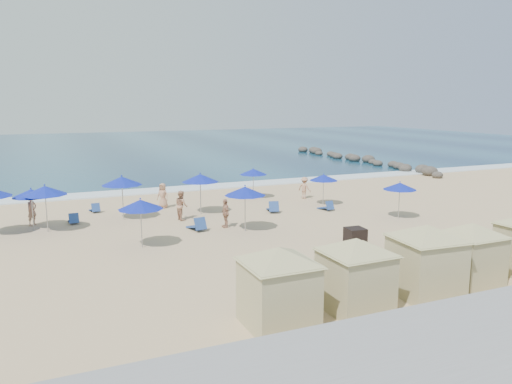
# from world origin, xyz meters

# --- Properties ---
(ground) EXTENTS (160.00, 160.00, 0.00)m
(ground) POSITION_xyz_m (0.00, 0.00, 0.00)
(ground) COLOR tan
(ground) RESTS_ON ground
(ocean) EXTENTS (160.00, 80.00, 0.06)m
(ocean) POSITION_xyz_m (0.00, 55.00, 0.03)
(ocean) COLOR #0E304E
(ocean) RESTS_ON ground
(surf_line) EXTENTS (160.00, 2.50, 0.08)m
(surf_line) POSITION_xyz_m (0.00, 15.50, 0.04)
(surf_line) COLOR white
(surf_line) RESTS_ON ground
(seawall) EXTENTS (160.00, 6.10, 1.22)m
(seawall) POSITION_xyz_m (0.00, -13.50, 0.65)
(seawall) COLOR gray
(seawall) RESTS_ON ground
(rock_jetty) EXTENTS (2.56, 26.66, 0.96)m
(rock_jetty) POSITION_xyz_m (24.01, 24.90, 0.36)
(rock_jetty) COLOR #312C29
(rock_jetty) RESTS_ON ground
(trash_bin) EXTENTS (0.92, 0.92, 0.86)m
(trash_bin) POSITION_xyz_m (4.05, -3.09, 0.43)
(trash_bin) COLOR black
(trash_bin) RESTS_ON ground
(cabana_0) EXTENTS (4.38, 4.38, 2.75)m
(cabana_0) POSITION_xyz_m (-3.16, -9.41, 1.57)
(cabana_0) COLOR tan
(cabana_0) RESTS_ON ground
(cabana_1) EXTENTS (4.28, 4.28, 2.69)m
(cabana_1) POSITION_xyz_m (-0.32, -9.35, 1.54)
(cabana_1) COLOR tan
(cabana_1) RESTS_ON ground
(cabana_2) EXTENTS (4.51, 4.51, 2.84)m
(cabana_2) POSITION_xyz_m (2.70, -9.28, 1.62)
(cabana_2) COLOR tan
(cabana_2) RESTS_ON ground
(cabana_3) EXTENTS (4.10, 4.10, 2.57)m
(cabana_3) POSITION_xyz_m (5.09, -9.03, 1.47)
(cabana_3) COLOR tan
(cabana_3) RESTS_ON ground
(umbrella_1) EXTENTS (2.25, 2.25, 2.56)m
(umbrella_1) POSITION_xyz_m (-9.39, 5.61, 2.22)
(umbrella_1) COLOR #A5A8AD
(umbrella_1) RESTS_ON ground
(umbrella_2) EXTENTS (1.99, 1.99, 2.26)m
(umbrella_2) POSITION_xyz_m (-10.07, 6.60, 1.96)
(umbrella_2) COLOR #A5A8AD
(umbrella_2) RESTS_ON ground
(umbrella_3) EXTENTS (2.11, 2.11, 2.40)m
(umbrella_3) POSITION_xyz_m (-5.37, 0.67, 2.08)
(umbrella_3) COLOR #A5A8AD
(umbrella_3) RESTS_ON ground
(umbrella_4) EXTENTS (2.33, 2.33, 2.65)m
(umbrella_4) POSITION_xyz_m (-5.26, 6.81, 2.30)
(umbrella_4) COLOR #A5A8AD
(umbrella_4) RESTS_ON ground
(umbrella_5) EXTENTS (2.26, 2.26, 2.57)m
(umbrella_5) POSITION_xyz_m (-0.65, 6.50, 2.23)
(umbrella_5) COLOR #A5A8AD
(umbrella_5) RESTS_ON ground
(umbrella_6) EXTENTS (2.20, 2.20, 2.50)m
(umbrella_6) POSITION_xyz_m (0.26, 1.54, 2.17)
(umbrella_6) COLOR #A5A8AD
(umbrella_6) RESTS_ON ground
(umbrella_7) EXTENTS (1.95, 1.95, 2.21)m
(umbrella_7) POSITION_xyz_m (4.29, 9.78, 1.92)
(umbrella_7) COLOR #A5A8AD
(umbrella_7) RESTS_ON ground
(umbrella_8) EXTENTS (1.88, 1.88, 2.14)m
(umbrella_8) POSITION_xyz_m (7.61, 5.74, 1.86)
(umbrella_8) COLOR #A5A8AD
(umbrella_8) RESTS_ON ground
(umbrella_9) EXTENTS (1.96, 1.96, 2.23)m
(umbrella_9) POSITION_xyz_m (9.66, 0.61, 1.93)
(umbrella_9) COLOR #A5A8AD
(umbrella_9) RESTS_ON ground
(beach_chair_1) EXTENTS (0.56, 1.21, 0.66)m
(beach_chair_1) POSITION_xyz_m (-8.01, 6.96, 0.23)
(beach_chair_1) COLOR navy
(beach_chair_1) RESTS_ON ground
(beach_chair_2) EXTENTS (0.62, 1.18, 0.62)m
(beach_chair_2) POSITION_xyz_m (-6.58, 9.57, 0.22)
(beach_chair_2) COLOR navy
(beach_chair_2) RESTS_ON ground
(beach_chair_3) EXTENTS (0.82, 1.48, 0.77)m
(beach_chair_3) POSITION_xyz_m (-2.03, 2.70, 0.27)
(beach_chair_3) COLOR navy
(beach_chair_3) RESTS_ON ground
(beach_chair_4) EXTENTS (0.97, 1.49, 0.76)m
(beach_chair_4) POSITION_xyz_m (3.62, 5.13, 0.26)
(beach_chair_4) COLOR navy
(beach_chair_4) RESTS_ON ground
(beach_chair_5) EXTENTS (0.66, 1.23, 0.65)m
(beach_chair_5) POSITION_xyz_m (6.99, 4.25, 0.22)
(beach_chair_5) COLOR navy
(beach_chair_5) RESTS_ON ground
(beachgoer_0) EXTENTS (0.72, 0.71, 1.67)m
(beachgoer_0) POSITION_xyz_m (-10.12, 7.51, 0.84)
(beachgoer_0) COLOR tan
(beachgoer_0) RESTS_ON ground
(beachgoer_1) EXTENTS (0.75, 0.91, 1.73)m
(beachgoer_1) POSITION_xyz_m (-2.15, 5.42, 0.86)
(beachgoer_1) COLOR tan
(beachgoer_1) RESTS_ON ground
(beachgoer_2) EXTENTS (0.40, 0.93, 1.58)m
(beachgoer_2) POSITION_xyz_m (-0.42, 2.73, 0.79)
(beachgoer_2) COLOR tan
(beachgoer_2) RESTS_ON ground
(beachgoer_3) EXTENTS (0.98, 1.16, 1.55)m
(beachgoer_3) POSITION_xyz_m (7.58, 8.25, 0.78)
(beachgoer_3) COLOR tan
(beachgoer_3) RESTS_ON ground
(beachgoer_4) EXTENTS (0.93, 0.93, 1.63)m
(beachgoer_4) POSITION_xyz_m (-2.38, 9.12, 0.81)
(beachgoer_4) COLOR tan
(beachgoer_4) RESTS_ON ground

